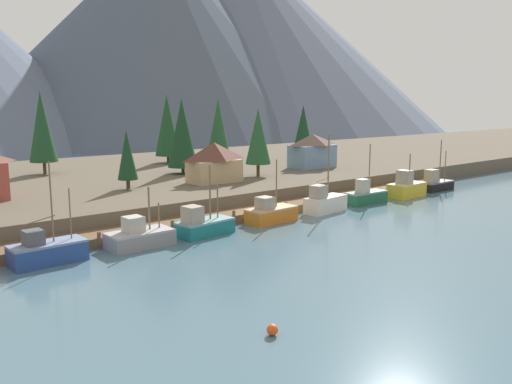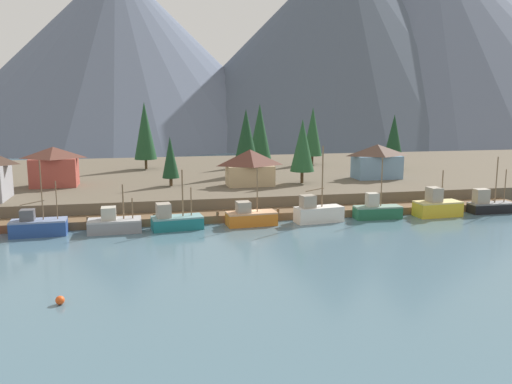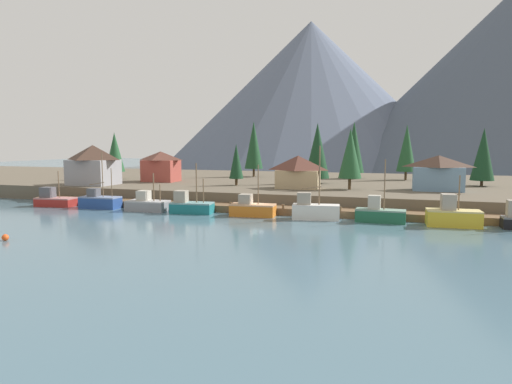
{
  "view_description": "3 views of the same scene",
  "coord_description": "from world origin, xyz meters",
  "px_view_note": "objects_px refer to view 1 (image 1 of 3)",
  "views": [
    {
      "loc": [
        -39.6,
        -47.69,
        13.92
      ],
      "look_at": [
        0.86,
        2.19,
        2.94
      ],
      "focal_mm": 37.65,
      "sensor_mm": 36.0,
      "label": 1
    },
    {
      "loc": [
        -12.94,
        -66.27,
        15.63
      ],
      "look_at": [
        1.74,
        3.52,
        3.33
      ],
      "focal_mm": 37.37,
      "sensor_mm": 36.0,
      "label": 2
    },
    {
      "loc": [
        19.11,
        -60.18,
        10.07
      ],
      "look_at": [
        -1.22,
        3.81,
        2.81
      ],
      "focal_mm": 31.01,
      "sensor_mm": 36.0,
      "label": 3
    }
  ],
  "objects_px": {
    "conifer_near_left": "(303,130)",
    "conifer_mid_left": "(167,125)",
    "fishing_boat_grey": "(139,237)",
    "fishing_boat_blue": "(47,251)",
    "channel_buoy": "(272,330)",
    "conifer_back_left": "(218,125)",
    "conifer_far_left": "(182,133)",
    "conifer_centre": "(127,155)",
    "fishing_boat_yellow": "(406,188)",
    "house_blue": "(312,150)",
    "fishing_boat_teal": "(203,225)",
    "fishing_boat_black": "(436,184)",
    "fishing_boat_orange": "(271,213)",
    "fishing_boat_green": "(366,196)",
    "conifer_near_right": "(258,137)",
    "house_tan": "(214,162)",
    "fishing_boat_white": "(325,202)",
    "conifer_mid_right": "(42,127)"
  },
  "relations": [
    {
      "from": "conifer_near_left",
      "to": "conifer_mid_left",
      "type": "height_order",
      "value": "conifer_mid_left"
    },
    {
      "from": "fishing_boat_grey",
      "to": "fishing_boat_blue",
      "type": "bearing_deg",
      "value": 177.39
    },
    {
      "from": "conifer_near_left",
      "to": "channel_buoy",
      "type": "distance_m",
      "value": 76.04
    },
    {
      "from": "conifer_back_left",
      "to": "conifer_far_left",
      "type": "relative_size",
      "value": 1.0
    },
    {
      "from": "fishing_boat_blue",
      "to": "conifer_centre",
      "type": "relative_size",
      "value": 1.15
    },
    {
      "from": "fishing_boat_yellow",
      "to": "house_blue",
      "type": "relative_size",
      "value": 0.79
    },
    {
      "from": "fishing_boat_teal",
      "to": "fishing_boat_black",
      "type": "relative_size",
      "value": 0.93
    },
    {
      "from": "house_blue",
      "to": "conifer_centre",
      "type": "height_order",
      "value": "conifer_centre"
    },
    {
      "from": "conifer_near_left",
      "to": "conifer_far_left",
      "type": "distance_m",
      "value": 29.72
    },
    {
      "from": "fishing_boat_orange",
      "to": "fishing_boat_green",
      "type": "height_order",
      "value": "fishing_boat_green"
    },
    {
      "from": "house_blue",
      "to": "conifer_centre",
      "type": "xyz_separation_m",
      "value": [
        -34.72,
        -1.02,
        1.49
      ]
    },
    {
      "from": "conifer_near_right",
      "to": "conifer_centre",
      "type": "xyz_separation_m",
      "value": [
        -20.78,
        1.36,
        -1.6
      ]
    },
    {
      "from": "fishing_boat_yellow",
      "to": "conifer_far_left",
      "type": "distance_m",
      "value": 35.06
    },
    {
      "from": "fishing_boat_orange",
      "to": "house_tan",
      "type": "relative_size",
      "value": 0.96
    },
    {
      "from": "fishing_boat_orange",
      "to": "channel_buoy",
      "type": "xyz_separation_m",
      "value": [
        -19.68,
        -23.11,
        -0.71
      ]
    },
    {
      "from": "fishing_boat_grey",
      "to": "conifer_back_left",
      "type": "relative_size",
      "value": 0.54
    },
    {
      "from": "house_blue",
      "to": "channel_buoy",
      "type": "distance_m",
      "value": 62.23
    },
    {
      "from": "conifer_centre",
      "to": "fishing_boat_teal",
      "type": "bearing_deg",
      "value": -91.54
    },
    {
      "from": "fishing_boat_blue",
      "to": "conifer_mid_left",
      "type": "distance_m",
      "value": 54.91
    },
    {
      "from": "fishing_boat_white",
      "to": "conifer_back_left",
      "type": "height_order",
      "value": "conifer_back_left"
    },
    {
      "from": "conifer_near_left",
      "to": "conifer_near_right",
      "type": "height_order",
      "value": "conifer_near_left"
    },
    {
      "from": "fishing_boat_blue",
      "to": "conifer_mid_right",
      "type": "height_order",
      "value": "conifer_mid_right"
    },
    {
      "from": "fishing_boat_blue",
      "to": "conifer_mid_left",
      "type": "height_order",
      "value": "conifer_mid_left"
    },
    {
      "from": "fishing_boat_green",
      "to": "fishing_boat_white",
      "type": "bearing_deg",
      "value": -175.14
    },
    {
      "from": "conifer_near_right",
      "to": "conifer_mid_left",
      "type": "relative_size",
      "value": 0.82
    },
    {
      "from": "conifer_near_right",
      "to": "fishing_boat_teal",
      "type": "bearing_deg",
      "value": -141.42
    },
    {
      "from": "conifer_near_left",
      "to": "conifer_mid_right",
      "type": "bearing_deg",
      "value": 168.15
    },
    {
      "from": "fishing_boat_green",
      "to": "fishing_boat_yellow",
      "type": "xyz_separation_m",
      "value": [
        8.67,
        -0.33,
        0.24
      ]
    },
    {
      "from": "fishing_boat_blue",
      "to": "fishing_boat_black",
      "type": "relative_size",
      "value": 1.11
    },
    {
      "from": "conifer_far_left",
      "to": "channel_buoy",
      "type": "height_order",
      "value": "conifer_far_left"
    },
    {
      "from": "fishing_boat_teal",
      "to": "conifer_far_left",
      "type": "bearing_deg",
      "value": 55.81
    },
    {
      "from": "fishing_boat_orange",
      "to": "house_blue",
      "type": "height_order",
      "value": "house_blue"
    },
    {
      "from": "fishing_boat_white",
      "to": "fishing_boat_orange",
      "type": "bearing_deg",
      "value": 171.46
    },
    {
      "from": "fishing_boat_white",
      "to": "fishing_boat_green",
      "type": "relative_size",
      "value": 1.21
    },
    {
      "from": "fishing_boat_orange",
      "to": "fishing_boat_black",
      "type": "height_order",
      "value": "fishing_boat_black"
    },
    {
      "from": "conifer_mid_left",
      "to": "house_tan",
      "type": "bearing_deg",
      "value": -105.6
    },
    {
      "from": "house_tan",
      "to": "conifer_near_left",
      "type": "xyz_separation_m",
      "value": [
        30.97,
        14.22,
        2.9
      ]
    },
    {
      "from": "house_blue",
      "to": "conifer_mid_left",
      "type": "relative_size",
      "value": 0.65
    },
    {
      "from": "fishing_boat_blue",
      "to": "fishing_boat_black",
      "type": "xyz_separation_m",
      "value": [
        59.67,
        0.39,
        0.04
      ]
    },
    {
      "from": "fishing_boat_blue",
      "to": "conifer_near_left",
      "type": "xyz_separation_m",
      "value": [
        59.47,
        30.02,
        7.21
      ]
    },
    {
      "from": "fishing_boat_white",
      "to": "conifer_mid_right",
      "type": "relative_size",
      "value": 0.77
    },
    {
      "from": "house_blue",
      "to": "conifer_near_right",
      "type": "xyz_separation_m",
      "value": [
        -13.95,
        -2.38,
        3.09
      ]
    },
    {
      "from": "conifer_mid_left",
      "to": "conifer_centre",
      "type": "bearing_deg",
      "value": -129.78
    },
    {
      "from": "fishing_boat_yellow",
      "to": "fishing_boat_grey",
      "type": "bearing_deg",
      "value": 177.37
    },
    {
      "from": "fishing_boat_blue",
      "to": "fishing_boat_grey",
      "type": "xyz_separation_m",
      "value": [
        8.66,
        -0.18,
        -0.1
      ]
    },
    {
      "from": "fishing_boat_grey",
      "to": "house_blue",
      "type": "height_order",
      "value": "house_blue"
    },
    {
      "from": "fishing_boat_orange",
      "to": "conifer_back_left",
      "type": "xyz_separation_m",
      "value": [
        21.15,
        40.48,
        8.21
      ]
    },
    {
      "from": "fishing_boat_blue",
      "to": "conifer_near_left",
      "type": "relative_size",
      "value": 0.84
    },
    {
      "from": "fishing_boat_grey",
      "to": "conifer_mid_right",
      "type": "relative_size",
      "value": 0.49
    },
    {
      "from": "conifer_mid_right",
      "to": "conifer_centre",
      "type": "height_order",
      "value": "conifer_mid_right"
    }
  ]
}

